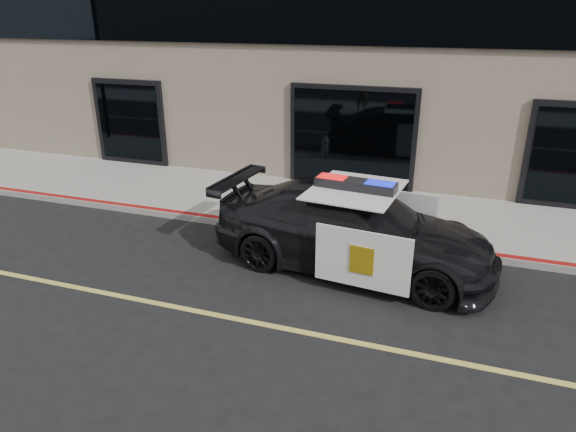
% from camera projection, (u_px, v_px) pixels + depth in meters
% --- Properties ---
extents(ground, '(120.00, 120.00, 0.00)m').
position_uv_depth(ground, '(315.00, 335.00, 7.98)').
color(ground, black).
rests_on(ground, ground).
extents(sidewalk_n, '(60.00, 3.50, 0.15)m').
position_uv_depth(sidewalk_n, '(374.00, 213.00, 12.56)').
color(sidewalk_n, gray).
rests_on(sidewalk_n, ground).
extents(police_car, '(3.34, 5.90, 1.78)m').
position_uv_depth(police_car, '(353.00, 229.00, 9.84)').
color(police_car, black).
rests_on(police_car, ground).
extents(fire_hydrant, '(0.32, 0.44, 0.71)m').
position_uv_depth(fire_hydrant, '(264.00, 202.00, 12.12)').
color(fire_hydrant, '#F4E8C7').
rests_on(fire_hydrant, sidewalk_n).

